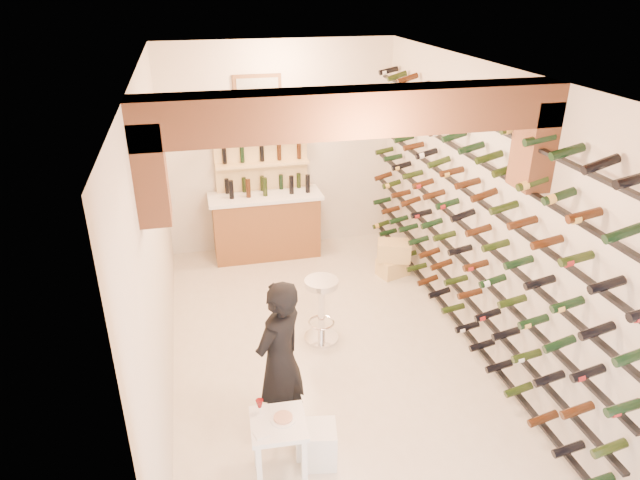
# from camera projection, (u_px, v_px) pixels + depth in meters

# --- Properties ---
(ground) EXTENTS (6.00, 6.00, 0.00)m
(ground) POSITION_uv_depth(u_px,v_px,m) (326.00, 350.00, 6.59)
(ground) COLOR beige
(ground) RESTS_ON ground
(room_shell) EXTENTS (3.52, 6.02, 3.21)m
(room_shell) POSITION_uv_depth(u_px,v_px,m) (333.00, 175.00, 5.40)
(room_shell) COLOR beige
(room_shell) RESTS_ON ground
(wine_rack) EXTENTS (0.32, 5.70, 2.56)m
(wine_rack) POSITION_uv_depth(u_px,v_px,m) (459.00, 218.00, 6.24)
(wine_rack) COLOR black
(wine_rack) RESTS_ON ground
(back_counter) EXTENTS (1.70, 0.62, 1.29)m
(back_counter) POSITION_uv_depth(u_px,v_px,m) (266.00, 224.00, 8.63)
(back_counter) COLOR brown
(back_counter) RESTS_ON ground
(back_shelving) EXTENTS (1.40, 0.31, 2.73)m
(back_shelving) POSITION_uv_depth(u_px,v_px,m) (262.00, 180.00, 8.57)
(back_shelving) COLOR #DDBC7C
(back_shelving) RESTS_ON ground
(tasting_table) EXTENTS (0.48, 0.48, 0.81)m
(tasting_table) POSITION_uv_depth(u_px,v_px,m) (279.00, 433.00, 4.66)
(tasting_table) COLOR white
(tasting_table) RESTS_ON ground
(white_stool) EXTENTS (0.36, 0.36, 0.38)m
(white_stool) POSITION_uv_depth(u_px,v_px,m) (319.00, 444.00, 5.01)
(white_stool) COLOR white
(white_stool) RESTS_ON ground
(person) EXTENTS (0.70, 0.69, 1.62)m
(person) POSITION_uv_depth(u_px,v_px,m) (280.00, 360.00, 5.11)
(person) COLOR black
(person) RESTS_ON ground
(chrome_barstool) EXTENTS (0.42, 0.42, 0.81)m
(chrome_barstool) POSITION_uv_depth(u_px,v_px,m) (321.00, 305.00, 6.60)
(chrome_barstool) COLOR silver
(chrome_barstool) RESTS_ON ground
(crate_lower) EXTENTS (0.50, 0.42, 0.26)m
(crate_lower) POSITION_uv_depth(u_px,v_px,m) (393.00, 267.00, 8.21)
(crate_lower) COLOR #DAB977
(crate_lower) RESTS_ON ground
(crate_upper) EXTENTS (0.55, 0.45, 0.27)m
(crate_upper) POSITION_uv_depth(u_px,v_px,m) (394.00, 251.00, 8.09)
(crate_upper) COLOR #DAB977
(crate_upper) RESTS_ON crate_lower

